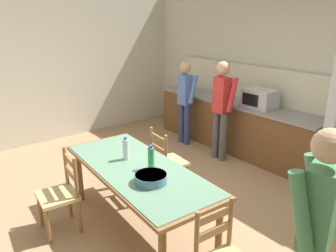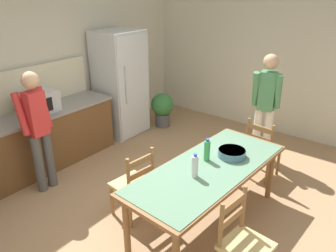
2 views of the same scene
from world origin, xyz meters
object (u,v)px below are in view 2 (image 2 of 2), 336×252
at_px(refrigerator, 121,84).
at_px(dining_table, 209,173).
at_px(microwave, 38,102).
at_px(potted_plant, 162,108).
at_px(serving_bowl, 232,153).
at_px(chair_side_far_left, 134,184).
at_px(chair_head_end, 262,149).
at_px(bottle_off_centre, 207,150).
at_px(chair_side_near_left, 243,243).
at_px(bottle_near_centre, 195,166).
at_px(person_at_counter, 38,126).
at_px(person_by_table, 266,102).

height_order(refrigerator, dining_table, refrigerator).
xyz_separation_m(microwave, potted_plant, (2.30, -0.45, -0.65)).
height_order(serving_bowl, chair_side_far_left, chair_side_far_left).
xyz_separation_m(refrigerator, chair_head_end, (0.08, -2.71, -0.50)).
relative_size(bottle_off_centre, potted_plant, 0.40).
relative_size(bottle_off_centre, chair_side_near_left, 0.30).
height_order(dining_table, bottle_off_centre, bottle_off_centre).
distance_m(serving_bowl, chair_side_far_left, 1.21).
distance_m(chair_side_far_left, potted_plant, 2.77).
distance_m(bottle_near_centre, person_at_counter, 2.16).
bearing_deg(bottle_off_centre, potted_plant, 49.11).
height_order(chair_head_end, chair_side_far_left, same).
bearing_deg(microwave, person_by_table, -47.89).
relative_size(chair_head_end, chair_side_near_left, 1.00).
bearing_deg(bottle_near_centre, bottle_off_centre, 12.50).
relative_size(chair_head_end, potted_plant, 1.36).
bearing_deg(chair_head_end, chair_side_far_left, 69.63).
xyz_separation_m(chair_side_near_left, person_at_counter, (-0.21, 2.81, 0.48)).
height_order(refrigerator, bottle_near_centre, refrigerator).
distance_m(microwave, person_by_table, 3.37).
relative_size(bottle_near_centre, chair_side_far_left, 0.30).
bearing_deg(bottle_near_centre, microwave, 92.35).
bearing_deg(dining_table, bottle_near_centre, 176.26).
bearing_deg(person_by_table, refrigerator, -89.12).
bearing_deg(microwave, potted_plant, -11.02).
relative_size(refrigerator, chair_side_near_left, 2.07).
distance_m(microwave, potted_plant, 2.43).
distance_m(refrigerator, chair_side_near_left, 3.79).
bearing_deg(person_at_counter, chair_side_far_left, -167.62).
relative_size(microwave, dining_table, 0.23).
bearing_deg(bottle_near_centre, chair_side_near_left, -109.87).
xyz_separation_m(dining_table, chair_side_near_left, (-0.52, -0.69, -0.23)).
bearing_deg(chair_side_far_left, chair_side_near_left, 92.54).
bearing_deg(refrigerator, microwave, 179.34).
distance_m(serving_bowl, chair_head_end, 1.04).
height_order(chair_head_end, chair_side_near_left, same).
relative_size(bottle_near_centre, chair_side_near_left, 0.30).
distance_m(chair_side_far_left, chair_side_near_left, 1.44).
height_order(person_at_counter, potted_plant, person_at_counter).
height_order(chair_side_far_left, chair_side_near_left, same).
relative_size(bottle_near_centre, potted_plant, 0.40).
xyz_separation_m(person_at_counter, potted_plant, (2.66, 0.07, -0.54)).
xyz_separation_m(serving_bowl, person_by_table, (1.53, 0.23, 0.14)).
distance_m(dining_table, person_by_table, 1.92).
distance_m(refrigerator, chair_side_far_left, 2.57).
bearing_deg(potted_plant, microwave, 168.98).
xyz_separation_m(dining_table, chair_head_end, (1.34, -0.09, -0.23)).
xyz_separation_m(dining_table, serving_bowl, (0.36, -0.09, 0.13)).
xyz_separation_m(refrigerator, chair_side_far_left, (-1.69, -1.88, -0.50)).
distance_m(chair_head_end, person_at_counter, 3.07).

